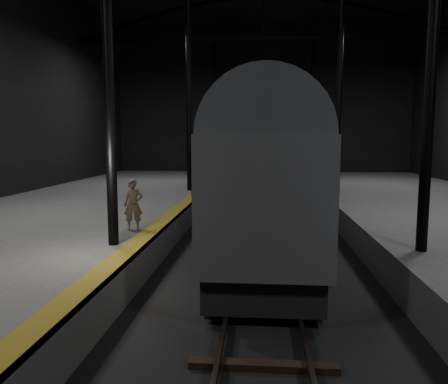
# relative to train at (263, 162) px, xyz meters

# --- Properties ---
(ground) EXTENTS (44.00, 44.00, 0.00)m
(ground) POSITION_rel_train_xyz_m (0.00, -2.58, -2.77)
(ground) COLOR black
(ground) RESTS_ON ground
(platform_left) EXTENTS (9.00, 43.80, 1.00)m
(platform_left) POSITION_rel_train_xyz_m (-7.50, -2.58, -2.27)
(platform_left) COLOR #51514E
(platform_left) RESTS_ON ground
(tactile_strip) EXTENTS (0.50, 43.80, 0.01)m
(tactile_strip) POSITION_rel_train_xyz_m (-3.25, -2.58, -1.76)
(tactile_strip) COLOR brown
(tactile_strip) RESTS_ON platform_left
(track) EXTENTS (2.40, 43.00, 0.24)m
(track) POSITION_rel_train_xyz_m (0.00, -2.58, -2.70)
(track) COLOR #3F3328
(track) RESTS_ON ground
(train) EXTENTS (2.78, 18.55, 4.96)m
(train) POSITION_rel_train_xyz_m (0.00, 0.00, 0.00)
(train) COLOR #9B9DA3
(train) RESTS_ON ground
(woman) EXTENTS (0.62, 0.49, 1.51)m
(woman) POSITION_rel_train_xyz_m (-3.80, -4.79, -1.01)
(woman) COLOR #907458
(woman) RESTS_ON platform_left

